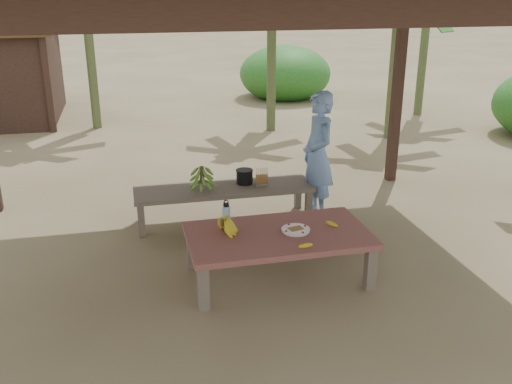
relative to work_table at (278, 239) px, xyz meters
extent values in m
plane|color=brown|center=(-0.34, 0.28, -0.43)|extent=(80.00, 80.00, 0.00)
cube|color=black|center=(2.46, 2.58, 0.92)|extent=(0.13, 0.13, 2.70)
cube|color=black|center=(-0.34, -2.02, 2.27)|extent=(5.80, 0.14, 0.18)
cube|color=brown|center=(-0.82, -0.43, -0.21)|extent=(0.10, 0.10, 0.44)
cube|color=brown|center=(0.82, -0.41, -0.21)|extent=(0.10, 0.10, 0.44)
cube|color=brown|center=(-0.82, 0.41, -0.21)|extent=(0.10, 0.10, 0.44)
cube|color=brown|center=(0.82, 0.43, -0.21)|extent=(0.10, 0.10, 0.44)
cube|color=maroon|center=(0.00, 0.00, 0.04)|extent=(1.81, 1.02, 0.06)
cube|color=brown|center=(-1.31, 1.33, -0.23)|extent=(0.08, 0.08, 0.40)
cube|color=brown|center=(0.75, 1.33, -0.23)|extent=(0.08, 0.08, 0.40)
cube|color=brown|center=(-1.31, 1.79, -0.23)|extent=(0.08, 0.08, 0.40)
cube|color=brown|center=(0.75, 1.79, -0.23)|extent=(0.08, 0.08, 0.40)
cube|color=brown|center=(-0.28, 1.56, -0.01)|extent=(2.20, 0.60, 0.05)
cylinder|color=white|center=(0.18, -0.01, 0.07)|extent=(0.26, 0.26, 0.01)
cylinder|color=white|center=(0.18, -0.01, 0.09)|extent=(0.28, 0.28, 0.02)
cube|color=brown|center=(0.18, -0.01, 0.09)|extent=(0.16, 0.13, 0.02)
ellipsoid|color=yellow|center=(0.16, -0.38, 0.09)|extent=(0.18, 0.11, 0.04)
ellipsoid|color=yellow|center=(0.58, 0.04, 0.09)|extent=(0.13, 0.13, 0.04)
cylinder|color=teal|center=(-0.47, 0.26, 0.18)|extent=(0.08, 0.08, 0.22)
cylinder|color=black|center=(-0.47, 0.26, 0.30)|extent=(0.06, 0.06, 0.03)
torus|color=black|center=(-0.47, 0.26, 0.33)|extent=(0.05, 0.01, 0.05)
cylinder|color=black|center=(0.00, 1.65, 0.10)|extent=(0.20, 0.20, 0.17)
imported|color=#78A1E4|center=(0.90, 1.48, 0.37)|extent=(0.42, 0.61, 1.61)
cylinder|color=#596638|center=(3.52, 4.88, 1.01)|extent=(0.18, 0.18, 2.89)
cylinder|color=#596638|center=(1.44, 5.95, 1.03)|extent=(0.18, 0.18, 2.93)
cylinder|color=#596638|center=(-2.00, 6.95, 1.31)|extent=(0.18, 0.18, 3.48)
cylinder|color=#596638|center=(5.03, 6.59, 1.27)|extent=(0.18, 0.18, 3.40)
camera|label=1|loc=(-1.36, -4.98, 2.41)|focal=40.00mm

